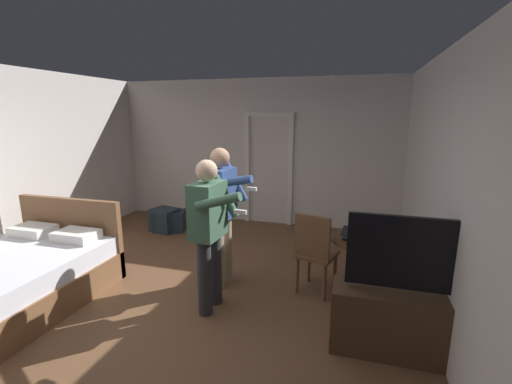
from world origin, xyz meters
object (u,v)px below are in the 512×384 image
object	(u,v)px
tv_flatscreen	(408,316)
bottle_on_table	(374,234)
wooden_chair	(315,250)
person_blue_shirt	(209,226)
bed	(13,278)
side_table	(359,258)
laptop	(357,236)
suitcase_small	(170,221)
person_striped_shirt	(222,208)
suitcase_dark	(165,220)

from	to	relation	value
tv_flatscreen	bottle_on_table	size ratio (longest dim) A/B	4.88
wooden_chair	person_blue_shirt	bearing A→B (deg)	-148.56
bed	person_blue_shirt	world-z (taller)	person_blue_shirt
side_table	laptop	size ratio (longest dim) A/B	1.90
person_blue_shirt	suitcase_small	bearing A→B (deg)	129.03
bed	side_table	xyz separation A→B (m)	(3.70, 1.25, 0.17)
side_table	person_blue_shirt	distance (m)	1.76
bed	person_striped_shirt	distance (m)	2.45
bed	bottle_on_table	size ratio (longest dim) A/B	7.44
laptop	person_blue_shirt	bearing A→B (deg)	-155.72
side_table	bottle_on_table	world-z (taller)	bottle_on_table
bottle_on_table	person_striped_shirt	bearing A→B (deg)	-177.65
bed	laptop	size ratio (longest dim) A/B	5.36
person_blue_shirt	person_striped_shirt	world-z (taller)	person_striped_shirt
suitcase_dark	suitcase_small	distance (m)	0.08
laptop	person_striped_shirt	bearing A→B (deg)	-176.05
tv_flatscreen	bottle_on_table	world-z (taller)	tv_flatscreen
wooden_chair	person_striped_shirt	xyz separation A→B (m)	(-1.12, -0.07, 0.44)
side_table	person_blue_shirt	xyz separation A→B (m)	(-1.54, -0.72, 0.48)
bed	bottle_on_table	bearing A→B (deg)	16.91
side_table	tv_flatscreen	bearing A→B (deg)	-65.96
bed	person_blue_shirt	bearing A→B (deg)	13.70
side_table	suitcase_small	distance (m)	3.64
laptop	suitcase_small	xyz separation A→B (m)	(-3.28, 1.52, -0.57)
bottle_on_table	suitcase_dark	world-z (taller)	bottle_on_table
bed	laptop	xyz separation A→B (m)	(3.66, 1.20, 0.45)
bottle_on_table	person_striped_shirt	xyz separation A→B (m)	(-1.76, -0.07, 0.17)
person_blue_shirt	tv_flatscreen	bearing A→B (deg)	-6.07
wooden_chair	suitcase_small	size ratio (longest dim) A/B	1.78
bed	suitcase_small	bearing A→B (deg)	82.00
suitcase_dark	tv_flatscreen	bearing A→B (deg)	-19.38
suitcase_dark	suitcase_small	world-z (taller)	suitcase_dark
side_table	person_blue_shirt	size ratio (longest dim) A/B	0.42
suitcase_small	tv_flatscreen	bearing A→B (deg)	-49.46
person_blue_shirt	suitcase_small	distance (m)	2.93
tv_flatscreen	suitcase_small	bearing A→B (deg)	147.21
wooden_chair	suitcase_small	world-z (taller)	wooden_chair
suitcase_dark	bed	bearing A→B (deg)	-84.19
wooden_chair	person_striped_shirt	world-z (taller)	person_striped_shirt
laptop	wooden_chair	xyz separation A→B (m)	(-0.46, -0.04, -0.21)
laptop	suitcase_small	bearing A→B (deg)	155.17
laptop	person_blue_shirt	xyz separation A→B (m)	(-1.50, -0.68, 0.20)
side_table	person_striped_shirt	world-z (taller)	person_striped_shirt
tv_flatscreen	bed	bearing A→B (deg)	-175.55
side_table	suitcase_small	bearing A→B (deg)	156.02
side_table	suitcase_dark	distance (m)	3.69
wooden_chair	laptop	bearing A→B (deg)	5.31
bottle_on_table	bed	bearing A→B (deg)	-163.09
bottle_on_table	person_blue_shirt	bearing A→B (deg)	-159.11
side_table	laptop	xyz separation A→B (m)	(-0.04, -0.04, 0.28)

